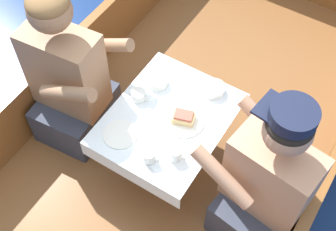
{
  "coord_description": "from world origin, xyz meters",
  "views": [
    {
      "loc": [
        0.73,
        -1.09,
        2.67
      ],
      "look_at": [
        0.0,
        0.08,
        0.72
      ],
      "focal_mm": 50.0,
      "sensor_mm": 36.0,
      "label": 1
    }
  ],
  "objects_px": {
    "person_starboard": "(266,184)",
    "coffee_cup_starboard": "(139,95)",
    "coffee_cup_center": "(175,154)",
    "person_port": "(69,80)",
    "sandwich": "(183,117)",
    "coffee_cup_port": "(149,156)"
  },
  "relations": [
    {
      "from": "person_port",
      "to": "person_starboard",
      "type": "height_order",
      "value": "person_port"
    },
    {
      "from": "person_port",
      "to": "coffee_cup_center",
      "type": "xyz_separation_m",
      "value": [
        0.75,
        -0.11,
        0.04
      ]
    },
    {
      "from": "coffee_cup_center",
      "to": "coffee_cup_port",
      "type": "bearing_deg",
      "value": -141.12
    },
    {
      "from": "coffee_cup_port",
      "to": "person_starboard",
      "type": "bearing_deg",
      "value": 20.22
    },
    {
      "from": "sandwich",
      "to": "coffee_cup_center",
      "type": "height_order",
      "value": "coffee_cup_center"
    },
    {
      "from": "coffee_cup_port",
      "to": "coffee_cup_center",
      "type": "bearing_deg",
      "value": 38.88
    },
    {
      "from": "sandwich",
      "to": "coffee_cup_port",
      "type": "relative_size",
      "value": 1.42
    },
    {
      "from": "coffee_cup_starboard",
      "to": "person_starboard",
      "type": "bearing_deg",
      "value": -6.42
    },
    {
      "from": "coffee_cup_starboard",
      "to": "coffee_cup_center",
      "type": "height_order",
      "value": "coffee_cup_center"
    },
    {
      "from": "person_port",
      "to": "coffee_cup_center",
      "type": "distance_m",
      "value": 0.75
    },
    {
      "from": "person_starboard",
      "to": "coffee_cup_center",
      "type": "height_order",
      "value": "person_starboard"
    },
    {
      "from": "sandwich",
      "to": "coffee_cup_starboard",
      "type": "relative_size",
      "value": 1.22
    },
    {
      "from": "person_starboard",
      "to": "coffee_cup_starboard",
      "type": "relative_size",
      "value": 9.49
    },
    {
      "from": "coffee_cup_port",
      "to": "coffee_cup_center",
      "type": "relative_size",
      "value": 0.99
    },
    {
      "from": "sandwich",
      "to": "coffee_cup_starboard",
      "type": "xyz_separation_m",
      "value": [
        -0.27,
        0.0,
        -0.01
      ]
    },
    {
      "from": "sandwich",
      "to": "coffee_cup_port",
      "type": "xyz_separation_m",
      "value": [
        -0.02,
        -0.29,
        0.0
      ]
    },
    {
      "from": "coffee_cup_port",
      "to": "coffee_cup_starboard",
      "type": "bearing_deg",
      "value": 131.68
    },
    {
      "from": "person_starboard",
      "to": "coffee_cup_port",
      "type": "relative_size",
      "value": 11.05
    },
    {
      "from": "person_starboard",
      "to": "coffee_cup_starboard",
      "type": "height_order",
      "value": "person_starboard"
    },
    {
      "from": "person_starboard",
      "to": "coffee_cup_starboard",
      "type": "distance_m",
      "value": 0.79
    },
    {
      "from": "coffee_cup_port",
      "to": "coffee_cup_starboard",
      "type": "height_order",
      "value": "coffee_cup_port"
    },
    {
      "from": "person_port",
      "to": "person_starboard",
      "type": "xyz_separation_m",
      "value": [
        1.18,
        0.01,
        -0.02
      ]
    }
  ]
}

